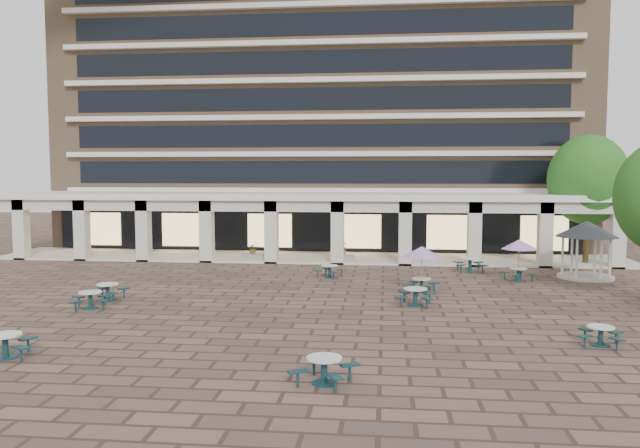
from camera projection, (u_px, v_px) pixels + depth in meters
The scene contains 17 objects.
ground at pixel (268, 304), 27.31m from camera, with size 120.00×120.00×0.00m, color brown.
apartment_building at pixel (325, 90), 51.53m from camera, with size 40.00×15.50×25.20m.
retail_arcade at pixel (309, 214), 41.74m from camera, with size 42.00×6.60×4.40m.
picnic_table_0 at pixel (5, 344), 19.30m from camera, with size 2.03×2.03×0.75m.
picnic_table_2 at pixel (324, 368), 16.93m from camera, with size 1.95×1.95×0.74m.
picnic_table_5 at pixel (90, 298), 26.36m from camera, with size 1.96×1.96×0.72m.
picnic_table_6 at pixel (422, 254), 29.85m from camera, with size 1.91×1.91×2.21m.
picnic_table_7 at pixel (601, 334), 20.68m from camera, with size 1.74×1.74×0.66m.
picnic_table_8 at pixel (108, 290), 28.21m from camera, with size 1.67×1.67×0.73m.
picnic_table_9 at pixel (330, 270), 34.27m from camera, with size 1.85×1.85×0.68m.
picnic_table_10 at pixel (415, 295), 26.95m from camera, with size 1.90×1.90×0.76m.
picnic_table_11 at pixel (519, 246), 33.07m from camera, with size 1.90×1.90×2.20m.
picnic_table_13 at pixel (470, 264), 36.13m from camera, with size 1.91×1.91×0.83m.
gazebo at pixel (587, 236), 33.88m from camera, with size 3.33×3.33×3.10m.
tree_east_c at pixel (588, 180), 38.76m from camera, with size 4.88×4.88×8.13m.
planter_left at pixel (253, 254), 40.42m from camera, with size 1.50×0.77×1.24m.
planter_right at pixel (343, 254), 39.80m from camera, with size 1.50×0.83×1.34m.
Camera 1 is at (5.13, -26.54, 5.72)m, focal length 35.00 mm.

